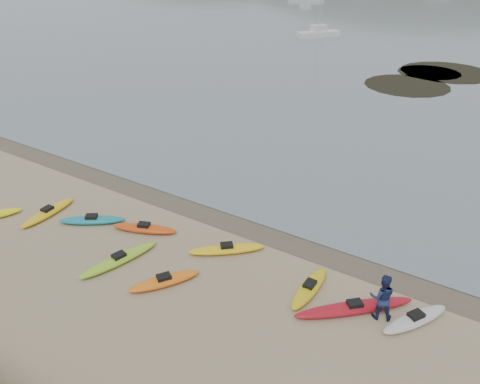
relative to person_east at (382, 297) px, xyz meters
The scene contains 5 objects.
ground 8.77m from the person_east, 159.07° to the left, with size 600.00×600.00×0.00m, color tan.
wet_sand 8.67m from the person_east, 160.93° to the left, with size 60.00×60.00×0.00m, color brown.
kayaks 8.73m from the person_east, behind, with size 22.11×7.04×0.34m.
person_east is the anchor object (origin of this frame).
kelp_mats 37.14m from the person_east, 99.99° to the left, with size 10.83×15.95×0.04m.
Camera 1 is at (10.83, -17.00, 12.51)m, focal length 35.00 mm.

